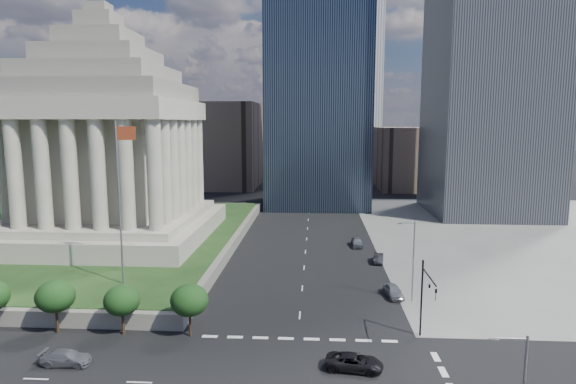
# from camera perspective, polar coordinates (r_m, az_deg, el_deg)

# --- Properties ---
(ground) EXTENTS (500.00, 500.00, 0.00)m
(ground) POSITION_cam_1_polar(r_m,az_deg,el_deg) (133.67, 2.62, -1.07)
(ground) COLOR black
(ground) RESTS_ON ground
(sidewalk_ne) EXTENTS (68.00, 90.00, 0.03)m
(sidewalk_ne) POSITION_cam_1_polar(r_m,az_deg,el_deg) (104.27, 28.54, -4.74)
(sidewalk_ne) COLOR slate
(sidewalk_ne) RESTS_ON ground
(plaza_terrace) EXTENTS (66.00, 70.00, 1.80)m
(plaza_terrace) POSITION_cam_1_polar(r_m,az_deg,el_deg) (96.56, -25.75, -4.99)
(plaza_terrace) COLOR #676358
(plaza_terrace) RESTS_ON ground
(plaza_lawn) EXTENTS (64.00, 68.00, 0.10)m
(plaza_lawn) POSITION_cam_1_polar(r_m,az_deg,el_deg) (96.36, -25.78, -4.44)
(plaza_lawn) COLOR #1C3415
(plaza_lawn) RESTS_ON plaza_terrace
(war_memorial) EXTENTS (34.00, 34.00, 39.00)m
(war_memorial) POSITION_cam_1_polar(r_m,az_deg,el_deg) (87.52, -20.88, 7.55)
(war_memorial) COLOR gray
(war_memorial) RESTS_ON plaza_lawn
(flagpole) EXTENTS (2.52, 0.24, 20.00)m
(flagpole) POSITION_cam_1_polar(r_m,az_deg,el_deg) (61.26, -19.26, -0.24)
(flagpole) COLOR slate
(flagpole) RESTS_ON plaza_lawn
(midrise_glass) EXTENTS (26.00, 26.00, 60.00)m
(midrise_glass) POSITION_cam_1_polar(r_m,az_deg,el_deg) (127.16, 3.60, 12.01)
(midrise_glass) COLOR black
(midrise_glass) RESTS_ON ground
(building_filler_ne) EXTENTS (20.00, 30.00, 20.00)m
(building_filler_ne) POSITION_cam_1_polar(r_m,az_deg,el_deg) (165.11, 14.00, 3.97)
(building_filler_ne) COLOR brown
(building_filler_ne) RESTS_ON ground
(building_filler_nw) EXTENTS (24.00, 30.00, 28.00)m
(building_filler_nw) POSITION_cam_1_polar(r_m,az_deg,el_deg) (165.15, -7.71, 5.54)
(building_filler_nw) COLOR brown
(building_filler_nw) RESTS_ON ground
(traffic_signal_ne) EXTENTS (0.30, 5.74, 8.00)m
(traffic_signal_ne) POSITION_cam_1_polar(r_m,az_deg,el_deg) (49.64, 16.04, -11.40)
(traffic_signal_ne) COLOR black
(traffic_signal_ne) RESTS_ON ground
(street_lamp_north) EXTENTS (2.13, 0.22, 10.00)m
(street_lamp_north) POSITION_cam_1_polar(r_m,az_deg,el_deg) (60.23, 14.49, -7.43)
(street_lamp_north) COLOR slate
(street_lamp_north) RESTS_ON ground
(pickup_truck) EXTENTS (2.98, 5.34, 1.41)m
(pickup_truck) POSITION_cam_1_polar(r_m,az_deg,el_deg) (45.39, 7.87, -19.34)
(pickup_truck) COLOR black
(pickup_truck) RESTS_ON ground
(suv_grey) EXTENTS (4.59, 1.95, 1.32)m
(suv_grey) POSITION_cam_1_polar(r_m,az_deg,el_deg) (49.99, -24.77, -17.40)
(suv_grey) COLOR slate
(suv_grey) RESTS_ON ground
(parked_sedan_near) EXTENTS (4.66, 2.37, 1.52)m
(parked_sedan_near) POSITION_cam_1_polar(r_m,az_deg,el_deg) (62.81, 12.39, -11.39)
(parked_sedan_near) COLOR gray
(parked_sedan_near) RESTS_ON ground
(parked_sedan_mid) EXTENTS (2.04, 4.25, 1.34)m
(parked_sedan_mid) POSITION_cam_1_polar(r_m,az_deg,el_deg) (76.81, 10.67, -7.75)
(parked_sedan_mid) COLOR black
(parked_sedan_mid) RESTS_ON ground
(parked_sedan_far) EXTENTS (4.69, 1.98, 1.58)m
(parked_sedan_far) POSITION_cam_1_polar(r_m,az_deg,el_deg) (85.85, 8.20, -5.90)
(parked_sedan_far) COLOR slate
(parked_sedan_far) RESTS_ON ground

